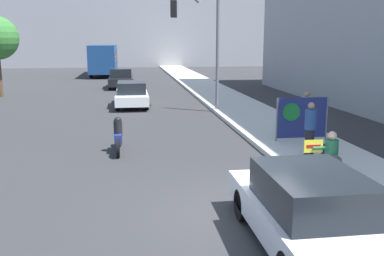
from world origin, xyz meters
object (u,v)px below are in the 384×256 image
at_px(jogger_on_sidewalk, 310,128).
at_px(traffic_light_pole, 201,33).
at_px(car_on_road_midblock, 121,78).
at_px(city_bus_on_road, 104,58).
at_px(car_on_road_nearest, 132,94).
at_px(protest_banner, 302,118).
at_px(pedestrian_behind, 306,113).
at_px(parked_car_curbside, 308,210).
at_px(motorcycle_on_road, 118,136).
at_px(seated_protester, 332,153).

xyz_separation_m(jogger_on_sidewalk, traffic_light_pole, (-1.77, 9.65, 3.01)).
distance_m(car_on_road_midblock, city_bus_on_road, 13.20).
bearing_deg(car_on_road_midblock, car_on_road_nearest, -85.63).
bearing_deg(protest_banner, car_on_road_nearest, 120.05).
height_order(protest_banner, traffic_light_pole, traffic_light_pole).
bearing_deg(pedestrian_behind, traffic_light_pole, 123.39).
bearing_deg(traffic_light_pole, parked_car_curbside, -92.35).
height_order(city_bus_on_road, motorcycle_on_road, city_bus_on_road).
bearing_deg(car_on_road_nearest, pedestrian_behind, -54.70).
bearing_deg(motorcycle_on_road, car_on_road_nearest, 87.13).
bearing_deg(parked_car_curbside, traffic_light_pole, 87.65).
relative_size(seated_protester, parked_car_curbside, 0.28).
bearing_deg(car_on_road_midblock, motorcycle_on_road, -89.28).
distance_m(protest_banner, car_on_road_nearest, 11.67).
xyz_separation_m(seated_protester, car_on_road_midblock, (-5.72, 24.21, -0.05)).
height_order(seated_protester, parked_car_curbside, parked_car_curbside).
height_order(traffic_light_pole, parked_car_curbside, traffic_light_pole).
distance_m(protest_banner, traffic_light_pole, 8.63).
relative_size(car_on_road_midblock, motorcycle_on_road, 2.16).
bearing_deg(traffic_light_pole, car_on_road_nearest, 146.66).
distance_m(seated_protester, pedestrian_behind, 5.36).
xyz_separation_m(traffic_light_pole, parked_car_curbside, (-0.62, -15.13, -3.28)).
relative_size(parked_car_curbside, city_bus_on_road, 0.42).
distance_m(pedestrian_behind, car_on_road_nearest, 11.14).
bearing_deg(motorcycle_on_road, jogger_on_sidewalk, -17.58).
xyz_separation_m(car_on_road_midblock, city_bus_on_road, (-2.01, 13.00, 1.09)).
bearing_deg(jogger_on_sidewalk, motorcycle_on_road, -49.89).
distance_m(pedestrian_behind, parked_car_curbside, 9.09).
relative_size(pedestrian_behind, protest_banner, 0.85).
distance_m(protest_banner, parked_car_curbside, 7.93).
bearing_deg(pedestrian_behind, jogger_on_sidewalk, -100.52).
xyz_separation_m(parked_car_curbside, car_on_road_midblock, (-3.70, 27.44, 0.04)).
distance_m(seated_protester, parked_car_curbside, 3.81).
xyz_separation_m(seated_protester, protest_banner, (0.89, 4.14, 0.17)).
bearing_deg(city_bus_on_road, traffic_light_pole, -75.96).
xyz_separation_m(pedestrian_behind, motorcycle_on_road, (-6.95, -1.05, -0.46)).
height_order(car_on_road_midblock, motorcycle_on_road, car_on_road_midblock).
distance_m(pedestrian_behind, motorcycle_on_road, 7.04).
bearing_deg(car_on_road_nearest, protest_banner, -59.95).
height_order(pedestrian_behind, motorcycle_on_road, pedestrian_behind).
relative_size(pedestrian_behind, parked_car_curbside, 0.38).
bearing_deg(city_bus_on_road, motorcycle_on_road, -86.09).
height_order(jogger_on_sidewalk, pedestrian_behind, jogger_on_sidewalk).
bearing_deg(traffic_light_pole, city_bus_on_road, 104.04).
bearing_deg(jogger_on_sidewalk, pedestrian_behind, -143.14).
bearing_deg(motorcycle_on_road, car_on_road_midblock, 90.72).
height_order(pedestrian_behind, city_bus_on_road, city_bus_on_road).
relative_size(jogger_on_sidewalk, pedestrian_behind, 1.02).
xyz_separation_m(jogger_on_sidewalk, protest_banner, (0.51, 1.90, -0.02)).
bearing_deg(parked_car_curbside, pedestrian_behind, 67.35).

